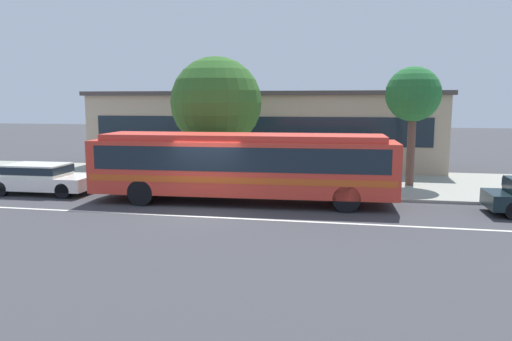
# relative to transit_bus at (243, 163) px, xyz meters

# --- Properties ---
(ground_plane) EXTENTS (120.00, 120.00, 0.00)m
(ground_plane) POSITION_rel_transit_bus_xyz_m (-1.09, -1.75, -1.58)
(ground_plane) COLOR #3A3A3E
(sidewalk_slab) EXTENTS (60.00, 8.00, 0.12)m
(sidewalk_slab) POSITION_rel_transit_bus_xyz_m (-1.09, 5.35, -1.52)
(sidewalk_slab) COLOR gray
(sidewalk_slab) RESTS_ON ground_plane
(lane_stripe_center) EXTENTS (56.00, 0.16, 0.01)m
(lane_stripe_center) POSITION_rel_transit_bus_xyz_m (-1.09, -2.55, -1.57)
(lane_stripe_center) COLOR silver
(lane_stripe_center) RESTS_ON ground_plane
(transit_bus) EXTENTS (11.80, 2.93, 2.70)m
(transit_bus) POSITION_rel_transit_bus_xyz_m (0.00, 0.00, 0.00)
(transit_bus) COLOR red
(transit_bus) RESTS_ON ground_plane
(sedan_behind_bus) EXTENTS (4.34, 1.92, 1.29)m
(sedan_behind_bus) POSITION_rel_transit_bus_xyz_m (-8.93, 0.22, -0.85)
(sedan_behind_bus) COLOR white
(sedan_behind_bus) RESTS_ON ground_plane
(pedestrian_waiting_near_sign) EXTENTS (0.44, 0.44, 1.70)m
(pedestrian_waiting_near_sign) POSITION_rel_transit_bus_xyz_m (-0.01, 2.04, -0.45)
(pedestrian_waiting_near_sign) COLOR #797253
(pedestrian_waiting_near_sign) RESTS_ON sidewalk_slab
(pedestrian_walking_along_curb) EXTENTS (0.46, 0.46, 1.71)m
(pedestrian_walking_along_curb) POSITION_rel_transit_bus_xyz_m (-1.60, 3.29, -0.45)
(pedestrian_walking_along_curb) COLOR #1E354A
(pedestrian_walking_along_curb) RESTS_ON sidewalk_slab
(bus_stop_sign) EXTENTS (0.08, 0.44, 2.48)m
(bus_stop_sign) POSITION_rel_transit_bus_xyz_m (4.85, 1.76, 0.14)
(bus_stop_sign) COLOR gray
(bus_stop_sign) RESTS_ON sidewalk_slab
(street_tree_near_stop) EXTENTS (4.28, 4.28, 5.90)m
(street_tree_near_stop) POSITION_rel_transit_bus_xyz_m (-2.16, 4.03, 2.30)
(street_tree_near_stop) COLOR brown
(street_tree_near_stop) RESTS_ON sidewalk_slab
(street_tree_mid_block) EXTENTS (2.46, 2.46, 5.38)m
(street_tree_mid_block) POSITION_rel_transit_bus_xyz_m (6.79, 4.83, 2.62)
(street_tree_mid_block) COLOR brown
(street_tree_mid_block) RESTS_ON sidewalk_slab
(station_building) EXTENTS (20.71, 6.61, 4.50)m
(station_building) POSITION_rel_transit_bus_xyz_m (-1.07, 11.13, 0.69)
(station_building) COLOR tan
(station_building) RESTS_ON ground_plane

